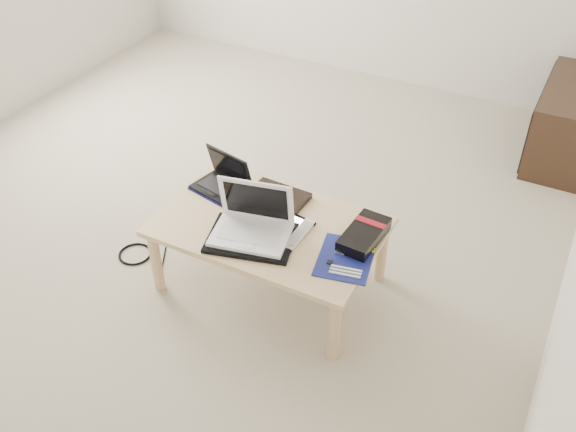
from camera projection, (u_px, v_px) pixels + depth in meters
The scene contains 14 objects.
ground at pixel (229, 194), 4.05m from camera, with size 4.00×4.00×0.00m, color #ACA38C.
coffee_table at pixel (269, 232), 3.20m from camera, with size 1.10×0.70×0.40m.
media_cabinet at pixel (568, 122), 4.27m from camera, with size 0.41×0.90×0.50m.
book at pixel (275, 199), 3.31m from camera, with size 0.31×0.26×0.03m.
netbook at pixel (223, 181), 3.39m from camera, with size 0.33×0.27×0.21m.
tablet at pixel (283, 224), 3.16m from camera, with size 0.29×0.23×0.01m.
remote at pixel (299, 235), 3.09m from camera, with size 0.06×0.25×0.02m.
neoprene_sleeve at pixel (251, 238), 3.07m from camera, with size 0.41×0.30×0.02m, color black.
white_laptop at pixel (253, 223), 3.06m from camera, with size 0.41×0.33×0.26m.
motherboard at pixel (346, 258), 2.97m from camera, with size 0.30×0.35×0.01m.
gpu_box at pixel (364, 235), 3.06m from camera, with size 0.17×0.31×0.07m.
cable_coil at pixel (240, 225), 3.15m from camera, with size 0.11×0.11×0.01m, color black.
floor_cable_coil at pixel (135, 254), 3.59m from camera, with size 0.19×0.19×0.01m, color black.
floor_cable_trail at pixel (165, 253), 3.60m from camera, with size 0.01×0.01×0.38m, color black.
Camera 1 is at (1.84, -2.74, 2.39)m, focal length 40.00 mm.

